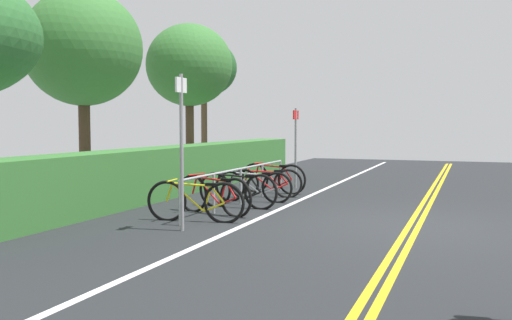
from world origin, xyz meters
The scene contains 17 objects.
ground_plane centered at (0.00, 0.00, -0.03)m, with size 35.20×13.03×0.05m, color #232628.
centre_line_yellow_inner centered at (0.00, -0.08, 0.00)m, with size 31.68×0.10×0.00m, color gold.
centre_line_yellow_outer centered at (0.00, 0.08, 0.00)m, with size 31.68×0.10×0.00m, color gold.
bike_lane_stripe_white centered at (0.00, 2.74, 0.00)m, with size 31.68×0.12×0.00m, color white.
bike_rack centered at (1.24, 3.76, 0.59)m, with size 5.49×0.05×0.79m.
bicycle_0 centered at (-1.04, 3.69, 0.36)m, with size 0.46×1.82×0.77m.
bicycle_1 centered at (-0.15, 3.74, 0.37)m, with size 0.63×1.81×0.78m.
bicycle_2 centered at (0.78, 3.63, 0.36)m, with size 0.46×1.80×0.77m.
bicycle_3 centered at (1.72, 3.64, 0.34)m, with size 0.46×1.80×0.73m.
bicycle_4 centered at (2.51, 3.63, 0.34)m, with size 0.68×1.65×0.72m.
bicycle_5 centered at (3.41, 3.76, 0.37)m, with size 0.46×1.79×0.79m.
sign_post_near centered at (-1.89, 3.49, 1.51)m, with size 0.36×0.06×2.55m.
sign_post_far centered at (4.62, 3.54, 1.30)m, with size 0.36×0.06×2.16m.
hedge_backdrop centered at (2.74, 6.05, 0.59)m, with size 14.44×0.98×1.18m, color #387533.
tree_mid centered at (1.06, 7.68, 3.49)m, with size 2.77×2.77×4.86m.
tree_far_right centered at (4.91, 6.90, 3.43)m, with size 2.53×2.53×4.66m.
tree_extra centered at (8.63, 8.25, 3.73)m, with size 2.40×2.40×4.80m.
Camera 1 is at (-10.00, -0.89, 1.75)m, focal length 39.71 mm.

